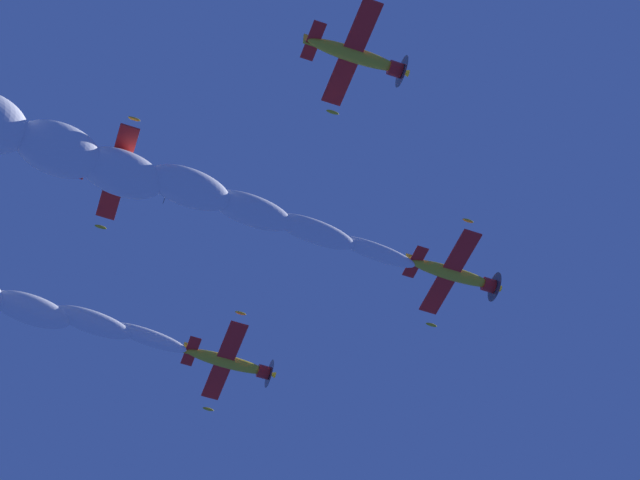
{
  "coord_description": "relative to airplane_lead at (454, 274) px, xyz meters",
  "views": [
    {
      "loc": [
        -25.43,
        21.87,
        1.76
      ],
      "look_at": [
        4.36,
        9.44,
        76.57
      ],
      "focal_mm": 58.2,
      "sensor_mm": 36.0,
      "label": 1
    }
  ],
  "objects": [
    {
      "name": "airplane_slot_tail",
      "position": [
        2.54,
        27.25,
        0.89
      ],
      "size": [
        8.97,
        8.23,
        3.15
      ],
      "color": "gold"
    },
    {
      "name": "airplane_left_wingman",
      "position": [
        15.21,
        13.66,
        1.14
      ],
      "size": [
        9.02,
        8.23,
        3.04
      ],
      "color": "gold"
    },
    {
      "name": "airplane_right_wingman",
      "position": [
        -13.36,
        14.35,
        -0.47
      ],
      "size": [
        8.86,
        8.25,
        3.54
      ],
      "color": "gold"
    },
    {
      "name": "airplane_lead",
      "position": [
        0.0,
        0.0,
        0.0
      ],
      "size": [
        8.91,
        8.23,
        3.32
      ],
      "color": "gold"
    }
  ]
}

